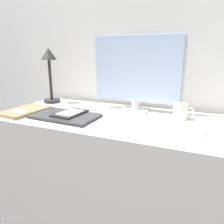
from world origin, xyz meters
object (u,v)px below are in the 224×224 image
object	(u,v)px
coffee_mug	(181,111)
keyboard	(168,129)
laptop	(65,116)
desk_lamp	(49,67)
ereader	(70,113)
notebook	(25,111)
monitor	(137,71)

from	to	relation	value
coffee_mug	keyboard	bearing A→B (deg)	-98.26
laptop	desk_lamp	bearing A→B (deg)	137.91
desk_lamp	ereader	bearing A→B (deg)	-38.19
notebook	keyboard	bearing A→B (deg)	1.12
desk_lamp	notebook	world-z (taller)	desk_lamp
ereader	monitor	bearing A→B (deg)	42.60
monitor	coffee_mug	bearing A→B (deg)	-14.03
ereader	notebook	xyz separation A→B (m)	(-0.29, -0.03, -0.01)
notebook	laptop	bearing A→B (deg)	1.18
laptop	desk_lamp	size ratio (longest dim) A/B	0.95
notebook	coffee_mug	bearing A→B (deg)	14.92
keyboard	laptop	xyz separation A→B (m)	(-0.54, -0.01, 0.00)
keyboard	ereader	bearing A→B (deg)	178.65
desk_lamp	notebook	size ratio (longest dim) A/B	1.28
laptop	ereader	distance (m)	0.03
monitor	keyboard	distance (m)	0.43
ereader	laptop	bearing A→B (deg)	-125.53
coffee_mug	laptop	bearing A→B (deg)	-158.92
laptop	desk_lamp	xyz separation A→B (m)	(-0.30, 0.28, 0.24)
ereader	notebook	bearing A→B (deg)	-174.47
desk_lamp	coffee_mug	world-z (taller)	desk_lamp
notebook	coffee_mug	xyz separation A→B (m)	(0.85, 0.23, 0.03)
monitor	coffee_mug	world-z (taller)	monitor
monitor	notebook	bearing A→B (deg)	-153.24
coffee_mug	ereader	bearing A→B (deg)	-160.41
notebook	desk_lamp	bearing A→B (deg)	95.39
keyboard	notebook	distance (m)	0.82
laptop	coffee_mug	world-z (taller)	coffee_mug
monitor	coffee_mug	xyz separation A→B (m)	(0.27, -0.07, -0.19)
monitor	keyboard	xyz separation A→B (m)	(0.24, -0.28, -0.23)
desk_lamp	monitor	bearing A→B (deg)	1.24
monitor	laptop	world-z (taller)	monitor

